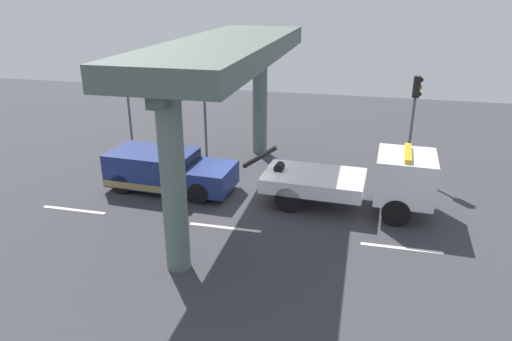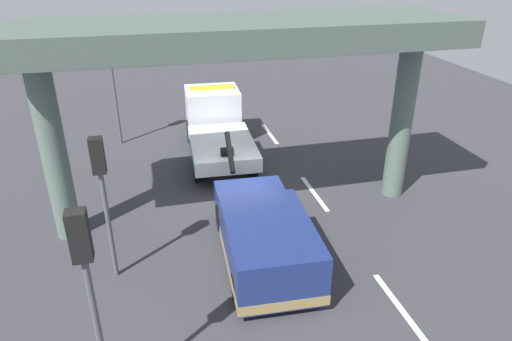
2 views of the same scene
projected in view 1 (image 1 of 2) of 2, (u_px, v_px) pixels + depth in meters
The scene contains 10 objects.
ground_plane at pixel (245, 197), 19.01m from camera, with size 60.00×40.00×0.10m, color #38383D.
lane_stripe_west at pixel (74, 210), 17.81m from camera, with size 2.60×0.16×0.01m, color silver.
lane_stripe_mid at pixel (225, 227), 16.51m from camera, with size 2.60×0.16×0.01m, color silver.
lane_stripe_east at pixel (401, 248), 15.21m from camera, with size 2.60×0.16×0.01m, color silver.
tow_truck_white at pixel (365, 179), 17.50m from camera, with size 7.30×2.69×2.46m.
towed_van_green at pixel (166, 171), 19.45m from camera, with size 5.30×2.44×1.58m.
overpass_structure at pixel (227, 62), 17.17m from camera, with size 3.60×12.86×6.14m.
traffic_light_near at pixel (127, 91), 22.98m from camera, with size 0.39×0.32×4.30m.
traffic_light_far at pixel (205, 100), 22.20m from camera, with size 0.39×0.32×3.95m.
traffic_light_mid at pixel (415, 104), 20.02m from camera, with size 0.39×0.32×4.42m.
Camera 1 is at (4.48, -16.71, 7.94)m, focal length 32.86 mm.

